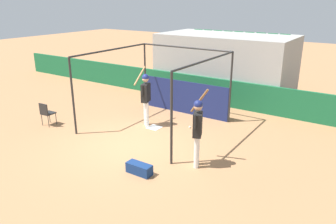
{
  "coord_description": "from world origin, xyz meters",
  "views": [
    {
      "loc": [
        6.1,
        -7.11,
        4.3
      ],
      "look_at": [
        0.88,
        0.73,
        1.04
      ],
      "focal_mm": 35.0,
      "sensor_mm": 36.0,
      "label": 1
    }
  ],
  "objects_px": {
    "folding_chair": "(46,112)",
    "baseball": "(190,127)",
    "player_batter": "(146,95)",
    "equipment_bag": "(139,169)",
    "player_waiting": "(198,127)"
  },
  "relations": [
    {
      "from": "folding_chair",
      "to": "baseball",
      "type": "xyz_separation_m",
      "value": [
        4.37,
        2.61,
        -0.48
      ]
    },
    {
      "from": "equipment_bag",
      "to": "baseball",
      "type": "height_order",
      "value": "equipment_bag"
    },
    {
      "from": "player_batter",
      "to": "folding_chair",
      "type": "bearing_deg",
      "value": 106.59
    },
    {
      "from": "player_batter",
      "to": "equipment_bag",
      "type": "xyz_separation_m",
      "value": [
        1.91,
        -2.81,
        -1.02
      ]
    },
    {
      "from": "folding_chair",
      "to": "equipment_bag",
      "type": "height_order",
      "value": "folding_chair"
    },
    {
      "from": "player_waiting",
      "to": "folding_chair",
      "type": "xyz_separation_m",
      "value": [
        -5.9,
        -0.32,
        -0.63
      ]
    },
    {
      "from": "player_waiting",
      "to": "equipment_bag",
      "type": "xyz_separation_m",
      "value": [
        -1.03,
        -1.19,
        -1.0
      ]
    },
    {
      "from": "folding_chair",
      "to": "baseball",
      "type": "relative_size",
      "value": 11.35
    },
    {
      "from": "folding_chair",
      "to": "equipment_bag",
      "type": "bearing_deg",
      "value": -13.08
    },
    {
      "from": "baseball",
      "to": "folding_chair",
      "type": "bearing_deg",
      "value": -149.18
    },
    {
      "from": "player_batter",
      "to": "folding_chair",
      "type": "height_order",
      "value": "player_batter"
    },
    {
      "from": "player_batter",
      "to": "baseball",
      "type": "relative_size",
      "value": 27.37
    },
    {
      "from": "player_batter",
      "to": "folding_chair",
      "type": "distance_m",
      "value": 3.6
    },
    {
      "from": "equipment_bag",
      "to": "baseball",
      "type": "relative_size",
      "value": 9.46
    },
    {
      "from": "player_waiting",
      "to": "equipment_bag",
      "type": "distance_m",
      "value": 1.87
    }
  ]
}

